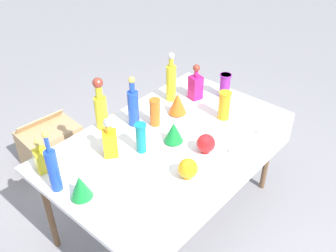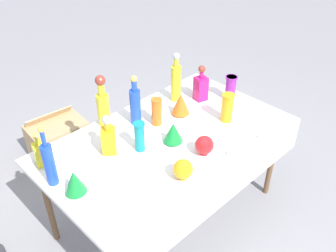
# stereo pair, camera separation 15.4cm
# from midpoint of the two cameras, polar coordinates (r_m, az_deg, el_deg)

# --- Properties ---
(ground_plane) EXTENTS (40.00, 40.00, 0.00)m
(ground_plane) POSITION_cam_midpoint_polar(r_m,az_deg,el_deg) (3.09, -1.47, -13.18)
(ground_plane) COLOR gray
(display_table) EXTENTS (1.73, 1.04, 0.76)m
(display_table) POSITION_cam_midpoint_polar(r_m,az_deg,el_deg) (2.60, -1.21, -3.10)
(display_table) COLOR white
(display_table) RESTS_ON ground
(tall_bottle_0) EXTENTS (0.09, 0.09, 0.39)m
(tall_bottle_0) POSITION_cam_midpoint_polar(r_m,az_deg,el_deg) (2.65, -11.89, 2.85)
(tall_bottle_0) COLOR yellow
(tall_bottle_0) RESTS_ON display_table
(tall_bottle_1) EXTENTS (0.08, 0.08, 0.38)m
(tall_bottle_1) POSITION_cam_midpoint_polar(r_m,az_deg,el_deg) (2.65, -6.99, 3.04)
(tall_bottle_1) COLOR blue
(tall_bottle_1) RESTS_ON display_table
(tall_bottle_2) EXTENTS (0.08, 0.08, 0.40)m
(tall_bottle_2) POSITION_cam_midpoint_polar(r_m,az_deg,el_deg) (2.92, -1.06, 6.91)
(tall_bottle_2) COLOR yellow
(tall_bottle_2) RESTS_ON display_table
(tall_bottle_3) EXTENTS (0.07, 0.07, 0.41)m
(tall_bottle_3) POSITION_cam_midpoint_polar(r_m,az_deg,el_deg) (2.22, -19.07, -6.13)
(tall_bottle_3) COLOR blue
(tall_bottle_3) RESTS_ON display_table
(square_decanter_0) EXTENTS (0.13, 0.13, 0.28)m
(square_decanter_0) POSITION_cam_midpoint_polar(r_m,az_deg,el_deg) (2.41, -10.67, -2.19)
(square_decanter_0) COLOR orange
(square_decanter_0) RESTS_ON display_table
(square_decanter_1) EXTENTS (0.11, 0.11, 0.29)m
(square_decanter_1) POSITION_cam_midpoint_polar(r_m,az_deg,el_deg) (2.97, 2.75, 6.20)
(square_decanter_1) COLOR #C61972
(square_decanter_1) RESTS_ON display_table
(square_decanter_2) EXTENTS (0.10, 0.10, 0.24)m
(square_decanter_2) POSITION_cam_midpoint_polar(r_m,az_deg,el_deg) (2.41, -20.46, -4.69)
(square_decanter_2) COLOR yellow
(square_decanter_2) RESTS_ON display_table
(slender_vase_0) EXTENTS (0.08, 0.08, 0.21)m
(slender_vase_0) POSITION_cam_midpoint_polar(r_m,az_deg,el_deg) (2.65, -3.68, 2.18)
(slender_vase_0) COLOR orange
(slender_vase_0) RESTS_ON display_table
(slender_vase_1) EXTENTS (0.08, 0.08, 0.21)m
(slender_vase_1) POSITION_cam_midpoint_polar(r_m,az_deg,el_deg) (2.41, -5.99, -1.72)
(slender_vase_1) COLOR teal
(slender_vase_1) RESTS_ON display_table
(slender_vase_2) EXTENTS (0.09, 0.09, 0.20)m
(slender_vase_2) POSITION_cam_midpoint_polar(r_m,az_deg,el_deg) (3.01, 7.21, 6.20)
(slender_vase_2) COLOR purple
(slender_vase_2) RESTS_ON display_table
(slender_vase_3) EXTENTS (0.09, 0.09, 0.22)m
(slender_vase_3) POSITION_cam_midpoint_polar(r_m,az_deg,el_deg) (2.74, 7.00, 3.21)
(slender_vase_3) COLOR orange
(slender_vase_3) RESTS_ON display_table
(fluted_vase_0) EXTENTS (0.13, 0.13, 0.16)m
(fluted_vase_0) POSITION_cam_midpoint_polar(r_m,az_deg,el_deg) (2.17, -15.22, -8.98)
(fluted_vase_0) COLOR #198C38
(fluted_vase_0) RESTS_ON display_table
(fluted_vase_1) EXTENTS (0.14, 0.14, 0.17)m
(fluted_vase_1) POSITION_cam_midpoint_polar(r_m,az_deg,el_deg) (2.78, -0.12, 3.46)
(fluted_vase_1) COLOR orange
(fluted_vase_1) RESTS_ON display_table
(fluted_vase_2) EXTENTS (0.13, 0.13, 0.15)m
(fluted_vase_2) POSITION_cam_midpoint_polar(r_m,az_deg,el_deg) (2.50, -0.90, -0.96)
(fluted_vase_2) COLOR #198C38
(fluted_vase_2) RESTS_ON display_table
(round_bowl_0) EXTENTS (0.12, 0.12, 0.13)m
(round_bowl_0) POSITION_cam_midpoint_polar(r_m,az_deg,el_deg) (2.23, 1.07, -6.54)
(round_bowl_0) COLOR orange
(round_bowl_0) RESTS_ON display_table
(round_bowl_1) EXTENTS (0.12, 0.12, 0.13)m
(round_bowl_1) POSITION_cam_midpoint_polar(r_m,az_deg,el_deg) (2.42, 3.99, -2.71)
(round_bowl_1) COLOR red
(round_bowl_1) RESTS_ON display_table
(price_tag_left) EXTENTS (0.05, 0.01, 0.03)m
(price_tag_left) POSITION_cam_midpoint_polar(r_m,az_deg,el_deg) (2.67, 12.17, -0.88)
(price_tag_left) COLOR white
(price_tag_left) RESTS_ON display_table
(price_tag_center) EXTENTS (0.05, 0.02, 0.04)m
(price_tag_center) POSITION_cam_midpoint_polar(r_m,az_deg,el_deg) (2.47, 7.92, -3.64)
(price_tag_center) COLOR white
(price_tag_center) RESTS_ON display_table
(cardboard_box_behind_left) EXTENTS (0.53, 0.39, 0.45)m
(cardboard_box_behind_left) POSITION_cam_midpoint_polar(r_m,az_deg,el_deg) (3.63, -18.55, -2.89)
(cardboard_box_behind_left) COLOR tan
(cardboard_box_behind_left) RESTS_ON ground
(cardboard_box_behind_right) EXTENTS (0.45, 0.43, 0.36)m
(cardboard_box_behind_right) POSITION_cam_midpoint_polar(r_m,az_deg,el_deg) (3.59, -9.77, -2.69)
(cardboard_box_behind_right) COLOR tan
(cardboard_box_behind_right) RESTS_ON ground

